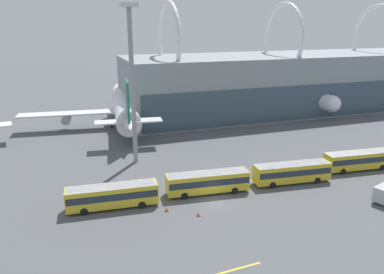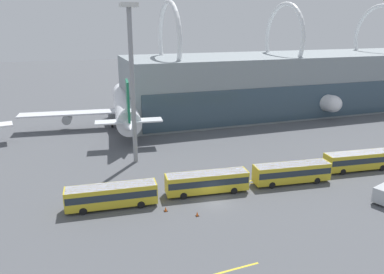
# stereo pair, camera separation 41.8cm
# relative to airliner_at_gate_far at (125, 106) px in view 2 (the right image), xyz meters

# --- Properties ---
(ground_plane) EXTENTS (440.00, 440.00, 0.00)m
(ground_plane) POSITION_rel_airliner_at_gate_far_xyz_m (5.14, -44.26, -4.75)
(ground_plane) COLOR #515459
(terminal_building) EXTENTS (117.27, 24.81, 29.11)m
(terminal_building) POSITION_rel_airliner_at_gate_far_xyz_m (59.48, 2.34, 3.43)
(terminal_building) COLOR gray
(terminal_building) RESTS_ON ground_plane
(airliner_at_gate_far) EXTENTS (47.78, 43.97, 13.28)m
(airliner_at_gate_far) POSITION_rel_airliner_at_gate_far_xyz_m (0.00, 0.00, 0.00)
(airliner_at_gate_far) COLOR silver
(airliner_at_gate_far) RESTS_ON ground_plane
(airliner_parked_remote) EXTENTS (33.47, 36.95, 14.70)m
(airliner_parked_remote) POSITION_rel_airliner_at_gate_far_xyz_m (45.96, 4.97, -0.44)
(airliner_parked_remote) COLOR white
(airliner_parked_remote) RESTS_ON ground_plane
(shuttle_bus_0) EXTENTS (12.22, 3.56, 3.11)m
(shuttle_bus_0) POSITION_rel_airliner_at_gate_far_xyz_m (-8.47, -41.11, -2.92)
(shuttle_bus_0) COLOR gold
(shuttle_bus_0) RESTS_ON ground_plane
(shuttle_bus_1) EXTENTS (12.26, 3.83, 3.11)m
(shuttle_bus_1) POSITION_rel_airliner_at_gate_far_xyz_m (5.21, -41.08, -2.92)
(shuttle_bus_1) COLOR gold
(shuttle_bus_1) RESTS_ON ground_plane
(shuttle_bus_2) EXTENTS (12.26, 3.87, 3.11)m
(shuttle_bus_2) POSITION_rel_airliner_at_gate_far_xyz_m (18.88, -41.90, -2.92)
(shuttle_bus_2) COLOR gold
(shuttle_bus_2) RESTS_ON ground_plane
(shuttle_bus_3) EXTENTS (12.25, 3.77, 3.11)m
(shuttle_bus_3) POSITION_rel_airliner_at_gate_far_xyz_m (32.56, -40.95, -2.92)
(shuttle_bus_3) COLOR gold
(shuttle_bus_3) RESTS_ON ground_plane
(floodlight_mast) EXTENTS (2.75, 2.75, 26.89)m
(floodlight_mast) POSITION_rel_airliner_at_gate_far_xyz_m (-2.25, -24.95, 11.63)
(floodlight_mast) COLOR gray
(floodlight_mast) RESTS_ON ground_plane
(lane_stripe_0) EXTENTS (9.98, 2.95, 0.01)m
(lane_stripe_0) POSITION_rel_airliner_at_gate_far_xyz_m (15.81, -38.56, -4.75)
(lane_stripe_0) COLOR yellow
(lane_stripe_0) RESTS_ON ground_plane
(lane_stripe_1) EXTENTS (6.70, 1.84, 0.01)m
(lane_stripe_1) POSITION_rel_airliner_at_gate_far_xyz_m (16.10, -40.97, -4.75)
(lane_stripe_1) COLOR yellow
(lane_stripe_1) RESTS_ON ground_plane
(lane_stripe_2) EXTENTS (9.90, 0.83, 0.01)m
(lane_stripe_2) POSITION_rel_airliner_at_gate_far_xyz_m (-0.64, -58.70, -4.75)
(lane_stripe_2) COLOR yellow
(lane_stripe_2) RESTS_ON ground_plane
(lane_stripe_3) EXTENTS (6.45, 2.31, 0.01)m
(lane_stripe_3) POSITION_rel_airliner_at_gate_far_xyz_m (23.16, -39.66, -4.75)
(lane_stripe_3) COLOR yellow
(lane_stripe_3) RESTS_ON ground_plane
(traffic_cone_0) EXTENTS (0.49, 0.49, 0.66)m
(traffic_cone_0) POSITION_rel_airliner_at_gate_far_xyz_m (-1.95, -44.57, -4.43)
(traffic_cone_0) COLOR black
(traffic_cone_0) RESTS_ON ground_plane
(traffic_cone_2) EXTENTS (0.46, 0.46, 0.63)m
(traffic_cone_2) POSITION_rel_airliner_at_gate_far_xyz_m (1.57, -47.12, -4.45)
(traffic_cone_2) COLOR black
(traffic_cone_2) RESTS_ON ground_plane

